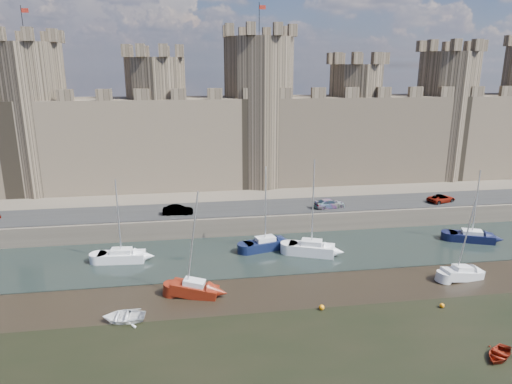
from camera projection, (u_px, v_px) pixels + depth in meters
water_channel at (274, 253)px, 53.63m from camera, size 160.00×12.00×0.08m
quay at (239, 174)px, 87.59m from camera, size 160.00×60.00×2.50m
road at (260, 207)px, 62.48m from camera, size 160.00×7.00×0.10m
castle at (243, 128)px, 73.27m from camera, size 108.50×11.00×29.00m
car_1 at (178, 210)px, 59.38m from camera, size 3.96×1.58×1.28m
car_2 at (329, 204)px, 62.16m from camera, size 4.58×2.43×1.26m
car_3 at (441, 198)px, 64.75m from camera, size 4.57×3.12×1.16m
sailboat_0 at (122, 256)px, 51.07m from camera, size 5.20×2.32×9.49m
sailboat_1 at (265, 244)px, 54.38m from camera, size 5.38×3.13×10.13m
sailboat_2 at (311, 248)px, 52.88m from camera, size 5.62×3.82×11.30m
sailboat_3 at (472, 236)px, 57.00m from camera, size 5.58×3.84×9.11m
sailboat_4 at (195, 289)px, 43.53m from camera, size 4.76×2.86×10.43m
sailboat_5 at (462, 273)px, 47.02m from camera, size 4.44×2.17×9.22m
dinghy_4 at (499, 354)px, 34.36m from camera, size 3.61×3.46×0.61m
dinghy_6 at (124, 317)px, 39.30m from camera, size 3.86×2.92×0.75m
buoy_1 at (322, 307)px, 41.16m from camera, size 0.50×0.50×0.50m
buoy_3 at (442, 306)px, 41.53m from camera, size 0.43×0.43×0.43m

